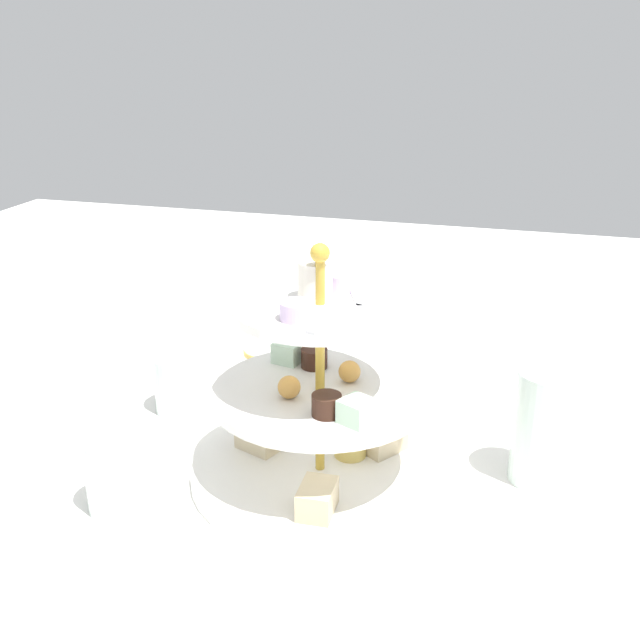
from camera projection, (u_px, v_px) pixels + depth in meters
name	position (u px, v px, depth m)	size (l,w,h in m)	color
ground_plane	(320.00, 476.00, 0.85)	(2.40, 2.40, 0.00)	white
tiered_serving_stand	(320.00, 411.00, 0.82)	(0.28, 0.28, 0.27)	white
water_glass_tall_right	(545.00, 427.00, 0.82)	(0.07, 0.07, 0.13)	silver
water_glass_short_left	(179.00, 383.00, 0.99)	(0.06, 0.06, 0.07)	silver
teacup_with_saucer	(265.00, 366.00, 1.07)	(0.09, 0.09, 0.05)	white
butter_knife_right	(417.00, 376.00, 1.09)	(0.17, 0.01, 0.00)	silver
water_glass_mid_back	(115.00, 473.00, 0.78)	(0.06, 0.06, 0.08)	silver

